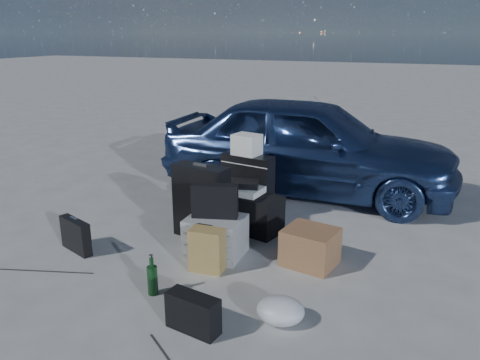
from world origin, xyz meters
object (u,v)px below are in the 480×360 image
(duffel_bag, at_px, (245,211))
(green_bottle, at_px, (152,275))
(car, at_px, (308,145))
(pelican_case, at_px, (216,236))
(suitcase_left, at_px, (202,202))
(suitcase_right, at_px, (247,185))
(cardboard_box, at_px, (310,247))
(briefcase, at_px, (76,235))

(duffel_bag, relative_size, green_bottle, 2.41)
(car, relative_size, pelican_case, 7.20)
(suitcase_left, xyz_separation_m, duffel_bag, (0.31, 0.35, -0.17))
(suitcase_right, distance_m, cardboard_box, 1.27)
(green_bottle, bearing_deg, duffel_bag, 83.64)
(suitcase_right, bearing_deg, pelican_case, -74.78)
(car, height_order, cardboard_box, car)
(cardboard_box, xyz_separation_m, green_bottle, (-0.97, -0.95, -0.00))
(briefcase, height_order, suitcase_left, suitcase_left)
(car, height_order, duffel_bag, car)
(suitcase_right, bearing_deg, car, 78.75)
(briefcase, relative_size, suitcase_right, 0.58)
(car, xyz_separation_m, suitcase_right, (-0.38, -1.02, -0.26))
(cardboard_box, bearing_deg, suitcase_left, 172.65)
(suitcase_right, relative_size, duffel_bag, 0.89)
(suitcase_right, bearing_deg, briefcase, -118.11)
(pelican_case, height_order, suitcase_left, suitcase_left)
(briefcase, xyz_separation_m, duffel_bag, (1.22, 1.09, 0.04))
(duffel_bag, bearing_deg, car, 93.38)
(cardboard_box, bearing_deg, briefcase, -163.72)
(suitcase_right, bearing_deg, suitcase_left, -95.81)
(briefcase, relative_size, duffel_bag, 0.52)
(cardboard_box, height_order, green_bottle, cardboard_box)
(suitcase_left, xyz_separation_m, cardboard_box, (1.12, -0.14, -0.20))
(briefcase, bearing_deg, suitcase_left, 58.45)
(pelican_case, relative_size, cardboard_box, 1.14)
(briefcase, relative_size, green_bottle, 1.25)
(briefcase, bearing_deg, car, 78.45)
(green_bottle, bearing_deg, cardboard_box, 44.25)
(suitcase_right, bearing_deg, duffel_bag, -62.36)
(briefcase, distance_m, green_bottle, 1.11)
(car, relative_size, suitcase_right, 5.19)
(pelican_case, height_order, suitcase_right, suitcase_right)
(pelican_case, distance_m, duffel_bag, 0.65)
(green_bottle, bearing_deg, pelican_case, 79.45)
(suitcase_left, xyz_separation_m, suitcase_right, (0.19, 0.71, -0.02))
(briefcase, distance_m, cardboard_box, 2.12)
(suitcase_left, bearing_deg, duffel_bag, 56.50)
(car, relative_size, cardboard_box, 8.24)
(pelican_case, xyz_separation_m, green_bottle, (-0.15, -0.80, -0.02))
(pelican_case, bearing_deg, duffel_bag, 86.91)
(pelican_case, distance_m, cardboard_box, 0.84)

